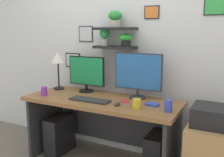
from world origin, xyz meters
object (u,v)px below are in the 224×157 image
object	(u,v)px
desk_lamp	(58,60)
cell_phone	(125,101)
computer_tower_right	(157,153)
coffee_mug	(137,104)
printer	(215,116)
keyboard	(90,100)
pen_cup	(44,91)
water_cup	(168,106)
monitor_left	(86,73)
computer_tower_left	(60,134)
desk	(104,116)
scissors_tray	(152,104)
computer_mouse	(117,104)
monitor_right	(138,74)

from	to	relation	value
desk_lamp	cell_phone	bearing A→B (deg)	-7.79
desk_lamp	computer_tower_right	bearing A→B (deg)	-1.77
coffee_mug	printer	world-z (taller)	coffee_mug
keyboard	cell_phone	bearing A→B (deg)	24.33
desk_lamp	pen_cup	xyz separation A→B (m)	(0.05, -0.33, -0.31)
keyboard	water_cup	size ratio (longest dim) A/B	4.00
printer	coffee_mug	bearing A→B (deg)	-170.89
monitor_left	keyboard	bearing A→B (deg)	-53.24
keyboard	printer	size ratio (longest dim) A/B	1.16
desk_lamp	pen_cup	distance (m)	0.46
monitor_left	cell_phone	world-z (taller)	monitor_left
water_cup	computer_tower_left	xyz separation A→B (m)	(-1.34, 0.11, -0.58)
computer_tower_left	computer_tower_right	xyz separation A→B (m)	(1.19, 0.11, -0.01)
desk_lamp	computer_tower_right	size ratio (longest dim) A/B	1.09
desk	water_cup	xyz separation A→B (m)	(0.75, -0.16, 0.26)
keyboard	desk_lamp	world-z (taller)	desk_lamp
cell_phone	printer	size ratio (longest dim) A/B	0.37
keyboard	printer	world-z (taller)	printer
printer	cell_phone	bearing A→B (deg)	176.66
monitor_left	cell_phone	bearing A→B (deg)	-17.92
keyboard	desk_lamp	size ratio (longest dim) A/B	0.95
cell_phone	monitor_left	bearing A→B (deg)	140.42
keyboard	desk_lamp	distance (m)	0.78
cell_phone	scissors_tray	distance (m)	0.30
computer_mouse	computer_tower_right	xyz separation A→B (m)	(0.34, 0.26, -0.55)
computer_mouse	scissors_tray	size ratio (longest dim) A/B	0.75
monitor_left	computer_tower_right	bearing A→B (deg)	-6.14
monitor_left	computer_mouse	distance (m)	0.72
computer_mouse	printer	bearing A→B (deg)	7.50
coffee_mug	computer_tower_left	size ratio (longest dim) A/B	0.20
monitor_right	water_cup	distance (m)	0.57
keyboard	pen_cup	bearing A→B (deg)	-175.84
pen_cup	printer	distance (m)	1.80
pen_cup	desk_lamp	bearing A→B (deg)	99.26
desk_lamp	pen_cup	world-z (taller)	desk_lamp
cell_phone	water_cup	distance (m)	0.51
monitor_left	printer	world-z (taller)	monitor_left
monitor_left	computer_tower_right	xyz separation A→B (m)	(0.93, -0.10, -0.76)
monitor_left	keyboard	distance (m)	0.48
desk	monitor_right	world-z (taller)	monitor_right
computer_mouse	pen_cup	bearing A→B (deg)	-178.35
desk	computer_mouse	world-z (taller)	computer_mouse
monitor_left	pen_cup	distance (m)	0.53
monitor_left	printer	distance (m)	1.51
computer_tower_left	computer_mouse	bearing A→B (deg)	-9.85
pen_cup	computer_tower_right	distance (m)	1.41
monitor_left	computer_mouse	size ratio (longest dim) A/B	5.27
pen_cup	water_cup	size ratio (longest dim) A/B	0.91
desk	pen_cup	bearing A→B (deg)	-160.95
desk	computer_tower_left	xyz separation A→B (m)	(-0.59, -0.05, -0.32)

